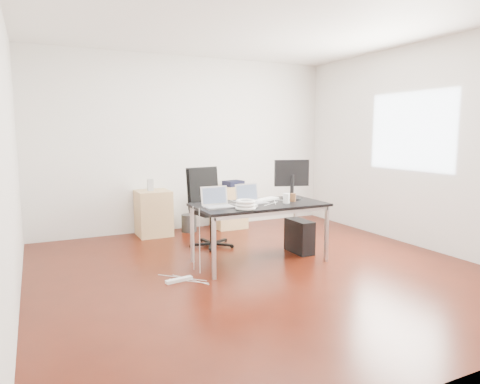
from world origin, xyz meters
name	(u,v)px	position (x,y,z in m)	size (l,w,h in m)	color
room_shell	(264,149)	(0.04, 0.00, 1.40)	(5.00, 5.00, 5.00)	#360E06
desk	(260,208)	(0.15, 0.30, 0.68)	(1.60, 0.80, 0.73)	black
office_chair	(209,203)	(-0.13, 1.31, 0.61)	(0.55, 0.57, 1.08)	black
filing_cabinet_left	(153,213)	(-0.68, 2.23, 0.35)	(0.50, 0.50, 0.70)	tan
filing_cabinet_right	(229,207)	(0.60, 2.23, 0.35)	(0.50, 0.50, 0.70)	tan
pc_tower	(299,236)	(0.82, 0.44, 0.22)	(0.20, 0.45, 0.44)	black
wastebasket	(189,223)	(-0.11, 2.22, 0.14)	(0.24, 0.24, 0.28)	black
power_strip	(179,280)	(-0.97, 0.05, 0.02)	(0.30, 0.06, 0.04)	white
laptop_left	(217,202)	(-0.41, 0.31, 0.79)	(0.33, 0.26, 0.23)	silver
laptop_right	(251,199)	(0.06, 0.38, 0.79)	(0.36, 0.30, 0.23)	silver
monitor	(292,177)	(0.69, 0.44, 1.01)	(0.45, 0.26, 0.51)	black
keyboard	(265,200)	(0.32, 0.49, 0.74)	(0.44, 0.14, 0.02)	white
cup_white	(286,198)	(0.45, 0.19, 0.79)	(0.08, 0.08, 0.12)	white
cup_brown	(293,197)	(0.60, 0.27, 0.78)	(0.08, 0.08, 0.10)	brown
cable_coil	(246,205)	(-0.18, 0.03, 0.78)	(0.24, 0.24, 0.11)	white
power_adapter	(254,206)	(-0.02, 0.13, 0.74)	(0.07, 0.07, 0.03)	white
speaker	(150,185)	(-0.71, 2.23, 0.79)	(0.09, 0.08, 0.18)	#9E9E9E
navy_garment	(233,183)	(0.67, 2.20, 0.74)	(0.30, 0.24, 0.09)	black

